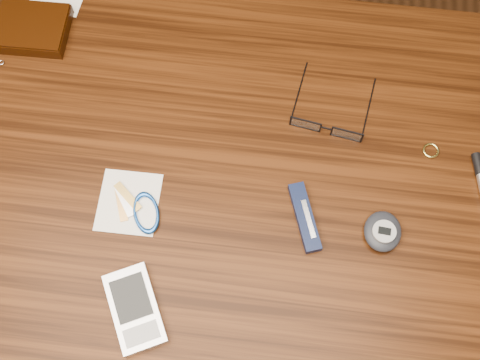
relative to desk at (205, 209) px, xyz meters
The scene contains 9 objects.
ground 0.65m from the desk, ahead, with size 3.80×3.80×0.00m, color #472814.
desk is the anchor object (origin of this frame).
wallet_and_card 0.39m from the desk, 142.99° to the left, with size 0.12×0.14×0.02m.
eyeglasses 0.23m from the desk, 32.99° to the left, with size 0.12×0.13×0.02m.
gold_ring 0.35m from the desk, 16.14° to the left, with size 0.02×0.02×0.00m, color #CDC05E.
pda_phone 0.22m from the desk, 107.58° to the right, with size 0.10×0.12×0.02m.
pedometer 0.28m from the desk, ahead, with size 0.05×0.06×0.02m.
notepad_keys 0.14m from the desk, 150.76° to the right, with size 0.10×0.09×0.01m.
pocket_knife 0.19m from the desk, 12.11° to the right, with size 0.05×0.10×0.01m.
Camera 1 is at (0.09, -0.31, 1.54)m, focal length 45.00 mm.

